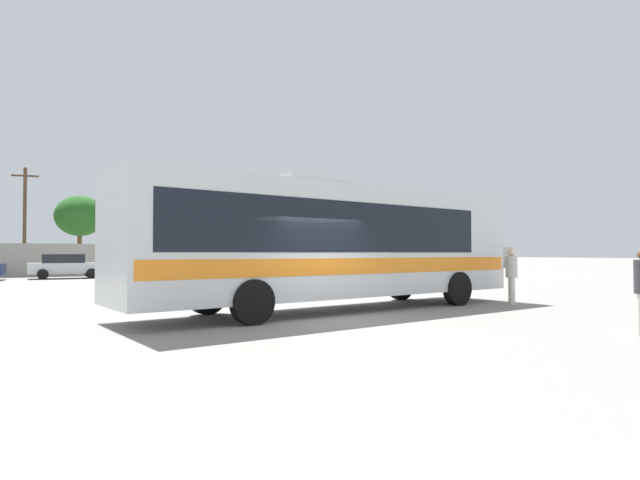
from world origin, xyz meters
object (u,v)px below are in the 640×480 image
(attendant_by_bus_door, at_px, (512,273))
(coach_bus_silver_orange, at_px, (332,241))
(utility_pole_far, at_px, (170,219))
(roadside_tree_midleft, at_px, (80,216))
(parked_car_third_silver, at_px, (66,266))
(roadside_tree_midright, at_px, (251,225))
(utility_pole_near, at_px, (25,219))

(attendant_by_bus_door, bearing_deg, coach_bus_silver_orange, 167.43)
(attendant_by_bus_door, relative_size, utility_pole_far, 0.20)
(utility_pole_far, distance_m, roadside_tree_midleft, 6.84)
(parked_car_third_silver, distance_m, roadside_tree_midright, 17.34)
(coach_bus_silver_orange, xyz_separation_m, parked_car_third_silver, (-5.90, 24.01, -1.16))
(parked_car_third_silver, relative_size, utility_pole_near, 0.56)
(parked_car_third_silver, height_order, roadside_tree_midright, roadside_tree_midright)
(coach_bus_silver_orange, relative_size, attendant_by_bus_door, 7.19)
(parked_car_third_silver, xyz_separation_m, utility_pole_near, (-2.51, 6.62, 3.31))
(utility_pole_far, bearing_deg, attendant_by_bus_door, -83.67)
(coach_bus_silver_orange, height_order, roadside_tree_midleft, roadside_tree_midleft)
(utility_pole_near, bearing_deg, attendant_by_bus_door, -66.03)
(parked_car_third_silver, distance_m, utility_pole_near, 7.81)
(parked_car_third_silver, height_order, roadside_tree_midleft, roadside_tree_midleft)
(utility_pole_far, bearing_deg, utility_pole_near, -175.90)
(parked_car_third_silver, relative_size, roadside_tree_midright, 0.79)
(utility_pole_near, relative_size, roadside_tree_midleft, 1.29)
(utility_pole_near, distance_m, roadside_tree_midright, 17.83)
(utility_pole_far, distance_m, roadside_tree_midright, 7.25)
(attendant_by_bus_door, relative_size, roadside_tree_midleft, 0.29)
(attendant_by_bus_door, bearing_deg, utility_pole_near, 113.97)
(attendant_by_bus_door, xyz_separation_m, utility_pole_far, (-3.62, 32.68, 3.52))
(coach_bus_silver_orange, bearing_deg, attendant_by_bus_door, -12.57)
(attendant_by_bus_door, bearing_deg, roadside_tree_midleft, 107.50)
(coach_bus_silver_orange, bearing_deg, roadside_tree_midleft, 98.34)
(coach_bus_silver_orange, xyz_separation_m, roadside_tree_midright, (9.40, 31.42, 2.23))
(attendant_by_bus_door, height_order, parked_car_third_silver, attendant_by_bus_door)
(attendant_by_bus_door, distance_m, roadside_tree_midright, 33.06)
(utility_pole_far, bearing_deg, coach_bus_silver_orange, -93.93)
(utility_pole_near, bearing_deg, roadside_tree_midright, 2.52)
(parked_car_third_silver, distance_m, utility_pole_far, 11.54)
(coach_bus_silver_orange, height_order, parked_car_third_silver, coach_bus_silver_orange)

